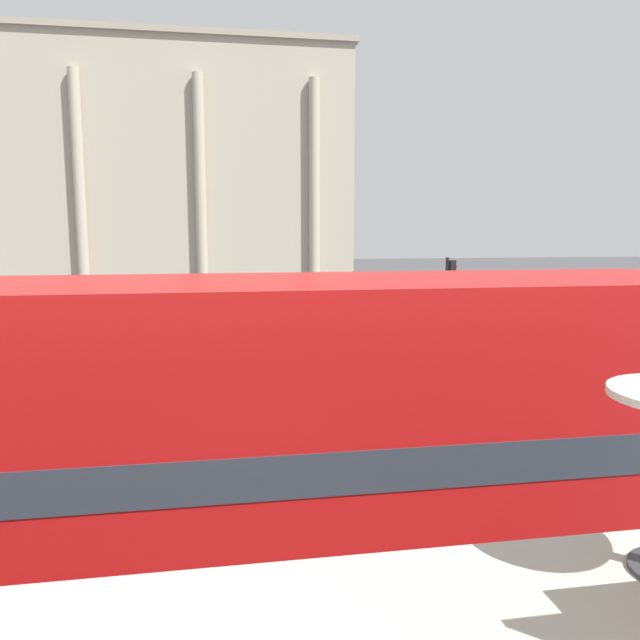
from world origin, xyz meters
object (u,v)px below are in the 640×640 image
object	(u,v)px
double_decker_bus	(251,447)
pedestrian_blue	(93,372)
traffic_light_mid	(448,297)
traffic_light_near	(228,368)
pedestrian_grey	(48,322)
pedestrian_olive	(442,351)
plaza_building_left	(150,169)

from	to	relation	value
double_decker_bus	pedestrian_blue	xyz separation A→B (m)	(-3.70, 10.53, -1.36)
traffic_light_mid	pedestrian_blue	distance (m)	11.91
traffic_light_near	pedestrian_blue	xyz separation A→B (m)	(-3.55, 5.75, -1.25)
pedestrian_grey	double_decker_bus	bearing A→B (deg)	-55.86
pedestrian_blue	pedestrian_olive	world-z (taller)	pedestrian_blue
double_decker_bus	traffic_light_near	distance (m)	4.78
traffic_light_mid	pedestrian_grey	xyz separation A→B (m)	(-15.17, 7.52, -1.62)
traffic_light_mid	pedestrian_grey	bearing A→B (deg)	153.62
traffic_light_near	traffic_light_mid	world-z (taller)	traffic_light_mid
pedestrian_blue	traffic_light_near	bearing A→B (deg)	161.65
double_decker_bus	pedestrian_grey	world-z (taller)	double_decker_bus
pedestrian_olive	pedestrian_grey	size ratio (longest dim) A/B	0.96
traffic_light_mid	pedestrian_grey	world-z (taller)	traffic_light_mid
traffic_light_near	pedestrian_olive	distance (m)	10.53
plaza_building_left	pedestrian_olive	size ratio (longest dim) A/B	22.55
traffic_light_near	pedestrian_grey	distance (m)	17.97
double_decker_bus	traffic_light_near	size ratio (longest dim) A/B	3.19
traffic_light_near	pedestrian_olive	world-z (taller)	traffic_light_near
double_decker_bus	pedestrian_grey	size ratio (longest dim) A/B	6.69
pedestrian_grey	pedestrian_olive	bearing A→B (deg)	-16.53
traffic_light_mid	double_decker_bus	bearing A→B (deg)	-119.52
double_decker_bus	pedestrian_grey	distance (m)	22.46
plaza_building_left	traffic_light_near	bearing A→B (deg)	-83.24
traffic_light_near	traffic_light_mid	size ratio (longest dim) A/B	0.89
pedestrian_blue	plaza_building_left	bearing A→B (deg)	-46.99
plaza_building_left	traffic_light_near	distance (m)	50.62
traffic_light_near	pedestrian_blue	bearing A→B (deg)	121.69
traffic_light_near	pedestrian_olive	size ratio (longest dim) A/B	2.18
plaza_building_left	pedestrian_olive	xyz separation A→B (m)	(13.08, -42.05, -9.57)
pedestrian_olive	double_decker_bus	bearing A→B (deg)	150.61
double_decker_bus	pedestrian_olive	bearing A→B (deg)	54.10
pedestrian_grey	traffic_light_near	bearing A→B (deg)	-51.20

